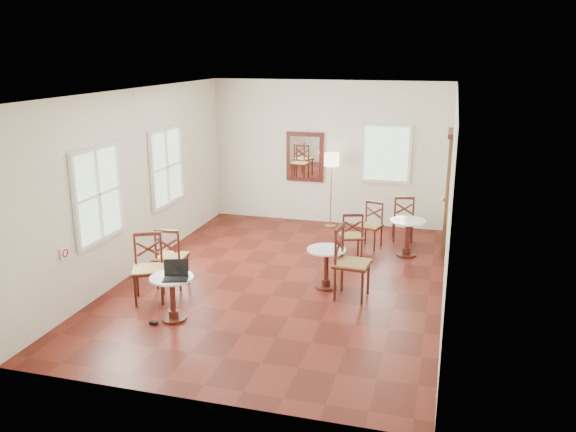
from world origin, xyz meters
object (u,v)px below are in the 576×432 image
object	(u,v)px
floor_lamp	(332,165)
water_glass	(177,274)
chair_back_b	(371,225)
cafe_table_mid	(326,264)
chair_mid_a	(351,236)
chair_back_a	(403,218)
laptop	(176,274)
navy_mug	(178,269)
chair_mid_b	(350,263)
cafe_table_near	(172,293)
cafe_table_back	(407,234)
mouse	(176,275)
chair_near_a	(171,257)
power_adapter	(154,323)
chair_near_b	(148,268)

from	to	relation	value
floor_lamp	water_glass	size ratio (longest dim) A/B	15.61
chair_back_b	water_glass	bearing A→B (deg)	-103.18
cafe_table_mid	chair_mid_a	distance (m)	1.37
chair_back_a	cafe_table_mid	bearing A→B (deg)	62.73
floor_lamp	laptop	world-z (taller)	floor_lamp
floor_lamp	navy_mug	world-z (taller)	floor_lamp
chair_mid_b	laptop	size ratio (longest dim) A/B	2.74
laptop	water_glass	distance (m)	0.03
cafe_table_near	chair_back_a	distance (m)	5.19
cafe_table_back	floor_lamp	xyz separation A→B (m)	(-1.68, 1.40, 0.92)
navy_mug	laptop	bearing A→B (deg)	-74.00
cafe_table_back	chair_back_a	size ratio (longest dim) A/B	0.73
navy_mug	chair_mid_b	bearing A→B (deg)	29.71
mouse	water_glass	distance (m)	0.06
floor_lamp	chair_back_a	bearing A→B (deg)	-18.63
cafe_table_mid	chair_near_a	world-z (taller)	chair_near_a
chair_mid_a	floor_lamp	bearing A→B (deg)	-87.94
power_adapter	cafe_table_back	bearing A→B (deg)	50.52
cafe_table_back	chair_mid_a	bearing A→B (deg)	-152.31
cafe_table_back	water_glass	xyz separation A→B (m)	(-2.80, -3.52, 0.27)
chair_back_b	floor_lamp	size ratio (longest dim) A/B	0.55
chair_back_a	chair_back_b	distance (m)	0.79
chair_near_a	chair_mid_b	size ratio (longest dim) A/B	0.89
navy_mug	mouse	bearing A→B (deg)	-79.42
cafe_table_mid	chair_back_a	distance (m)	2.90
chair_mid_b	chair_near_b	bearing A→B (deg)	111.92
chair_mid_a	cafe_table_back	bearing A→B (deg)	-171.78
chair_mid_b	water_glass	distance (m)	2.55
chair_back_b	laptop	distance (m)	4.41
chair_near_a	navy_mug	bearing A→B (deg)	115.66
cafe_table_near	power_adapter	xyz separation A→B (m)	(-0.20, -0.21, -0.37)
cafe_table_near	cafe_table_back	distance (m)	4.56
chair_back_a	laptop	xyz separation A→B (m)	(-2.66, -4.43, 0.24)
laptop	chair_mid_a	bearing A→B (deg)	39.97
chair_near_b	power_adapter	world-z (taller)	chair_near_b
cafe_table_mid	laptop	distance (m)	2.43
cafe_table_mid	chair_near_b	distance (m)	2.69
power_adapter	chair_back_b	bearing A→B (deg)	59.50
chair_near_a	power_adapter	bearing A→B (deg)	99.01
chair_near_a	water_glass	size ratio (longest dim) A/B	9.71
cafe_table_mid	chair_near_b	bearing A→B (deg)	-154.56
navy_mug	power_adapter	world-z (taller)	navy_mug
chair_near_b	power_adapter	distance (m)	0.98
laptop	mouse	size ratio (longest dim) A/B	4.48
chair_back_b	water_glass	world-z (taller)	chair_back_b
chair_near_a	chair_mid_a	bearing A→B (deg)	-148.41
navy_mug	chair_back_a	bearing A→B (deg)	57.36
mouse	power_adapter	world-z (taller)	mouse
chair_mid_b	laptop	world-z (taller)	chair_mid_b
cafe_table_mid	chair_back_b	size ratio (longest dim) A/B	0.75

